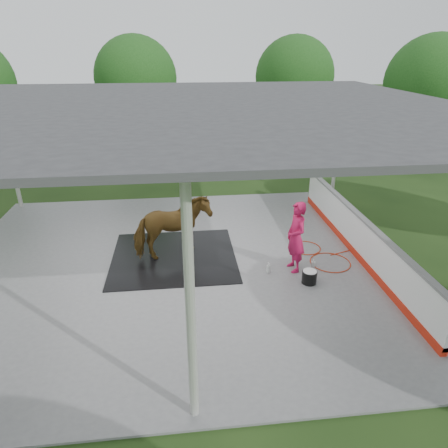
{
  "coord_description": "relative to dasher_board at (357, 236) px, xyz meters",
  "views": [
    {
      "loc": [
        -0.05,
        -9.17,
        5.27
      ],
      "look_at": [
        0.99,
        -0.04,
        1.14
      ],
      "focal_mm": 32.0,
      "sensor_mm": 36.0,
      "label": 1
    }
  ],
  "objects": [
    {
      "name": "handler",
      "position": [
        -1.89,
        -0.63,
        0.37
      ],
      "size": [
        0.53,
        0.72,
        1.82
      ],
      "primitive_type": "imported",
      "rotation": [
        0.0,
        0.0,
        -1.41
      ],
      "color": "#BF144A",
      "rests_on": "concrete_slab"
    },
    {
      "name": "rubber_mat",
      "position": [
        -4.92,
        0.37,
        -0.53
      ],
      "size": [
        3.28,
        3.08,
        0.02
      ],
      "primitive_type": "cube",
      "color": "black",
      "rests_on": "concrete_slab"
    },
    {
      "name": "dasher_board",
      "position": [
        0.0,
        0.0,
        0.0
      ],
      "size": [
        0.16,
        8.0,
        1.15
      ],
      "color": "red",
      "rests_on": "concrete_slab"
    },
    {
      "name": "tree_belt",
      "position": [
        -4.3,
        0.9,
        3.2
      ],
      "size": [
        28.0,
        28.0,
        5.8
      ],
      "color": "#382314",
      "rests_on": "ground"
    },
    {
      "name": "soap_bottle_a",
      "position": [
        -2.57,
        -0.72,
        -0.4
      ],
      "size": [
        0.13,
        0.14,
        0.28
      ],
      "primitive_type": "imported",
      "rotation": [
        0.0,
        0.0,
        0.31
      ],
      "color": "silver",
      "rests_on": "concrete_slab"
    },
    {
      "name": "ground",
      "position": [
        -4.6,
        0.0,
        -0.59
      ],
      "size": [
        100.0,
        100.0,
        0.0
      ],
      "primitive_type": "plane",
      "color": "#1E3814"
    },
    {
      "name": "wash_bucket",
      "position": [
        -1.7,
        -1.29,
        -0.38
      ],
      "size": [
        0.35,
        0.35,
        0.33
      ],
      "color": "black",
      "rests_on": "concrete_slab"
    },
    {
      "name": "pavilion_structure",
      "position": [
        -4.6,
        -0.0,
        3.37
      ],
      "size": [
        12.6,
        10.6,
        4.05
      ],
      "color": "beige",
      "rests_on": "ground"
    },
    {
      "name": "concrete_slab",
      "position": [
        -4.6,
        0.0,
        -0.57
      ],
      "size": [
        12.0,
        10.0,
        0.05
      ],
      "primitive_type": "cube",
      "color": "slate",
      "rests_on": "ground"
    },
    {
      "name": "hose_coil",
      "position": [
        -0.98,
        -0.07,
        -0.53
      ],
      "size": [
        2.37,
        1.83,
        0.02
      ],
      "color": "red",
      "rests_on": "concrete_slab"
    },
    {
      "name": "soap_bottle_b",
      "position": [
        -1.36,
        -0.56,
        -0.44
      ],
      "size": [
        0.13,
        0.13,
        0.21
      ],
      "primitive_type": "imported",
      "rotation": [
        0.0,
        0.0,
        -0.59
      ],
      "color": "#338CD8",
      "rests_on": "concrete_slab"
    },
    {
      "name": "horse",
      "position": [
        -4.92,
        0.37,
        0.32
      ],
      "size": [
        2.15,
        1.46,
        1.67
      ],
      "primitive_type": "imported",
      "rotation": [
        0.0,
        0.0,
        1.88
      ],
      "color": "brown",
      "rests_on": "rubber_mat"
    }
  ]
}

